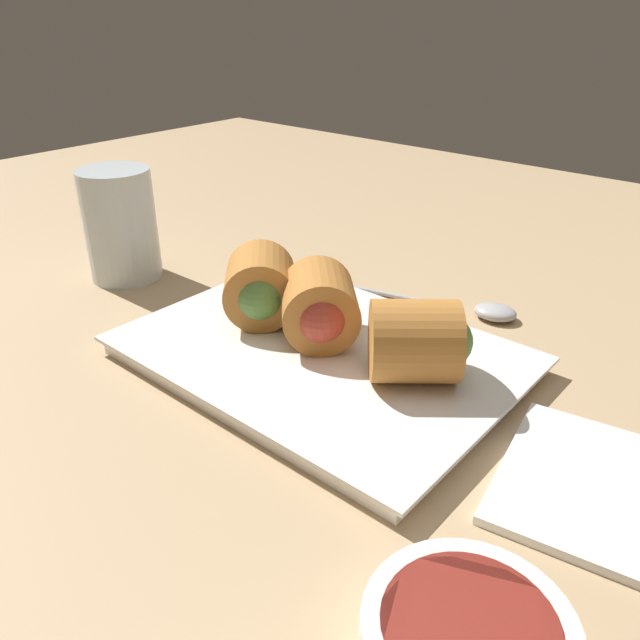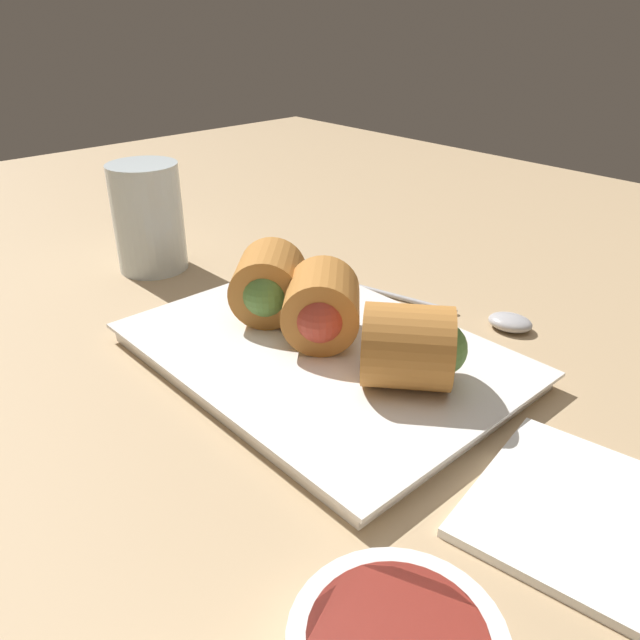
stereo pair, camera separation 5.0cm
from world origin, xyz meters
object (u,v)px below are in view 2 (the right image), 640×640
object	(u,v)px
napkin	(613,526)
serving_plate	(320,355)
spoon	(492,318)
drinking_glass	(148,218)

from	to	relation	value
napkin	serving_plate	bearing A→B (deg)	0.06
serving_plate	spoon	xyz separation A→B (cm)	(-5.23, -15.50, -0.17)
serving_plate	spoon	world-z (taller)	serving_plate
serving_plate	spoon	size ratio (longest dim) A/B	1.69
spoon	napkin	size ratio (longest dim) A/B	1.06
spoon	drinking_glass	size ratio (longest dim) A/B	1.58
napkin	drinking_glass	bearing A→B (deg)	-0.18
spoon	drinking_glass	xyz separation A→B (cm)	(31.35, 15.32, 4.90)
spoon	napkin	distance (cm)	23.77
serving_plate	drinking_glass	size ratio (longest dim) A/B	2.67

